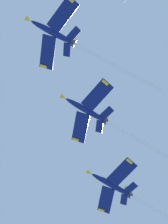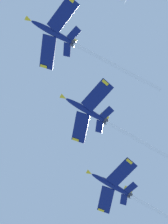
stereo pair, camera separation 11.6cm
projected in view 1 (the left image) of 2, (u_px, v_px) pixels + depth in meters
The scene contains 3 objects.
jet_second at pixel (75, 44), 113.04m from camera, with size 28.48×26.03×13.13m.
jet_third at pixel (104, 120), 118.74m from camera, with size 26.46×24.75×12.49m.
jet_fourth at pixel (132, 196), 125.90m from camera, with size 27.85×25.40×13.07m.
Camera 1 is at (28.27, 6.47, 1.74)m, focal length 74.88 mm.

